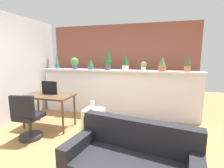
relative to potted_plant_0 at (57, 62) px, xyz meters
The scene contains 18 objects.
ground_plane 3.00m from the potted_plant_0, 48.56° to the right, with size 12.00×12.00×0.00m, color #9E7042.
divider_wall 1.93m from the potted_plant_0, ahead, with size 4.23×0.16×1.21m, color silver.
plant_shelf 1.75m from the potted_plant_0, ahead, with size 4.23×0.32×0.04m, color silver.
brick_wall_behind 1.86m from the potted_plant_0, 19.86° to the left, with size 4.23×0.10×2.50m, color brown.
potted_plant_0 is the anchor object (origin of this frame).
potted_plant_1 0.58m from the potted_plant_0, ahead, with size 0.22×0.22×0.31m.
potted_plant_2 1.06m from the potted_plant_0, ahead, with size 0.16×0.16×0.27m.
potted_plant_3 1.52m from the potted_plant_0, ahead, with size 0.20×0.20×0.57m.
potted_plant_4 2.00m from the potted_plant_0, ahead, with size 0.17×0.17×0.41m.
potted_plant_5 2.45m from the potted_plant_0, ahead, with size 0.15×0.15×0.22m.
potted_plant_6 2.90m from the potted_plant_0, ahead, with size 0.18×0.18×0.34m.
potted_plant_7 3.46m from the potted_plant_0, ahead, with size 0.14×0.14×0.40m.
desk 1.42m from the potted_plant_0, 67.11° to the right, with size 1.10×0.60×0.75m.
tv_monitor 1.23m from the potted_plant_0, 66.50° to the right, with size 0.37×0.04×0.30m, color black.
office_chair 2.06m from the potted_plant_0, 75.71° to the right, with size 0.48×0.48×0.91m.
side_cube_shelf 2.21m from the potted_plant_0, 34.84° to the right, with size 0.40×0.41×0.50m.
vase_on_shelf 2.00m from the potted_plant_0, 34.76° to the right, with size 0.09×0.09×0.17m, color silver.
couch 3.68m from the potted_plant_0, 43.27° to the right, with size 1.67×1.01×0.80m.
Camera 1 is at (1.06, -2.22, 1.61)m, focal length 26.60 mm.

